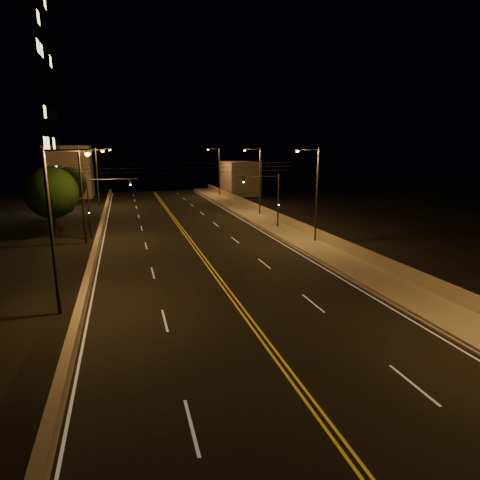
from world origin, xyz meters
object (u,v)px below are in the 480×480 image
object	(u,v)px
streetlight_4	(56,221)
tree_0	(52,193)
streetlight_5	(85,189)
streetlight_6	(99,173)
traffic_signal_left	(98,201)
tree_1	(51,187)
traffic_signal_right	(271,195)
streetlight_1	(315,190)
streetlight_3	(218,169)
streetlight_2	(258,177)
tree_2	(69,184)

from	to	relation	value
streetlight_4	tree_0	world-z (taller)	streetlight_4
streetlight_5	tree_0	size ratio (longest dim) A/B	1.26
streetlight_6	tree_0	bearing A→B (deg)	-99.69
traffic_signal_left	tree_1	bearing A→B (deg)	117.98
traffic_signal_right	tree_0	world-z (taller)	tree_0
streetlight_1	traffic_signal_right	world-z (taller)	streetlight_1
streetlight_4	streetlight_5	xyz separation A→B (m)	(0.00, 18.39, 0.00)
streetlight_3	tree_1	distance (m)	34.22
streetlight_3	traffic_signal_left	distance (m)	38.99
streetlight_2	tree_1	world-z (taller)	streetlight_2
streetlight_2	streetlight_3	distance (m)	24.29
streetlight_1	streetlight_5	bearing A→B (deg)	162.79
streetlight_4	streetlight_2	bearing A→B (deg)	53.33
streetlight_5	traffic_signal_right	bearing A→B (deg)	4.27
streetlight_1	tree_1	size ratio (longest dim) A/B	1.31
streetlight_3	streetlight_5	world-z (taller)	same
streetlight_1	traffic_signal_left	world-z (taller)	streetlight_1
streetlight_1	tree_0	xyz separation A→B (m)	(-25.17, 11.11, -0.70)
streetlight_6	traffic_signal_left	xyz separation A→B (m)	(1.10, -24.73, -1.37)
streetlight_4	streetlight_6	distance (m)	44.61
streetlight_2	streetlight_5	xyz separation A→B (m)	(-21.45, -10.42, 0.00)
tree_1	tree_2	bearing A→B (deg)	82.47
streetlight_4	streetlight_6	size ratio (longest dim) A/B	1.00
streetlight_3	tree_2	bearing A→B (deg)	-152.33
streetlight_3	traffic_signal_right	world-z (taller)	streetlight_3
streetlight_1	streetlight_4	distance (m)	24.46
streetlight_1	tree_1	distance (m)	33.08
tree_1	tree_2	xyz separation A→B (m)	(1.09, 8.28, -0.30)
traffic_signal_right	traffic_signal_left	bearing A→B (deg)	180.00
streetlight_1	streetlight_6	size ratio (longest dim) A/B	1.00
streetlight_1	traffic_signal_left	size ratio (longest dim) A/B	1.46
streetlight_3	streetlight_4	bearing A→B (deg)	-112.00
streetlight_4	traffic_signal_right	world-z (taller)	streetlight_4
traffic_signal_right	tree_2	bearing A→B (deg)	140.26
tree_0	tree_1	xyz separation A→B (m)	(-1.36, 8.64, -0.18)
traffic_signal_right	tree_1	world-z (taller)	tree_1
streetlight_1	traffic_signal_right	bearing A→B (deg)	100.44
tree_2	streetlight_2	bearing A→B (deg)	-23.32
tree_0	tree_2	distance (m)	16.92
streetlight_2	tree_0	distance (m)	25.87
streetlight_2	traffic_signal_left	xyz separation A→B (m)	(-20.35, -8.93, -1.37)
streetlight_2	streetlight_4	world-z (taller)	same
streetlight_2	tree_1	size ratio (longest dim) A/B	1.31
streetlight_1	streetlight_5	xyz separation A→B (m)	(-21.45, 6.64, 0.00)
streetlight_5	streetlight_2	bearing A→B (deg)	25.91
streetlight_1	streetlight_2	xyz separation A→B (m)	(0.00, 17.07, 0.00)
streetlight_5	streetlight_1	bearing A→B (deg)	-17.21
tree_0	tree_1	size ratio (longest dim) A/B	1.04
streetlight_1	streetlight_4	world-z (taller)	same
traffic_signal_right	traffic_signal_left	size ratio (longest dim) A/B	1.00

